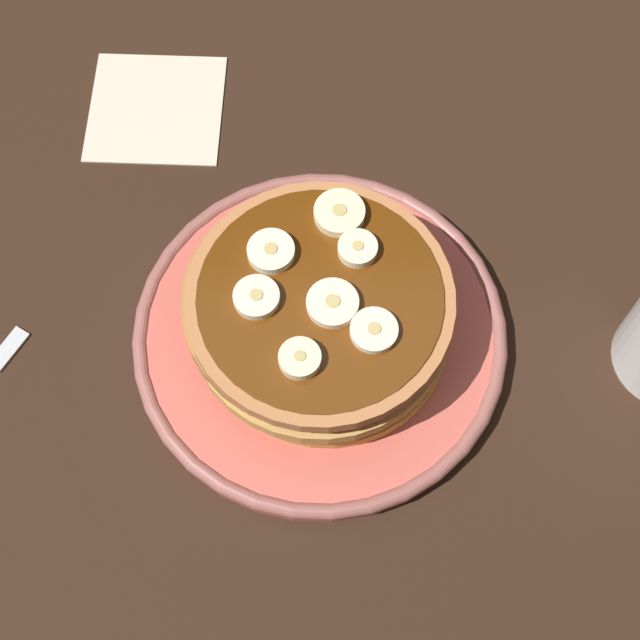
% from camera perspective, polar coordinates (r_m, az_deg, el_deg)
% --- Properties ---
extents(ground_plane, '(1.40, 1.40, 0.03)m').
position_cam_1_polar(ground_plane, '(0.71, -0.00, -1.74)').
color(ground_plane, black).
extents(plate, '(0.27, 0.27, 0.02)m').
position_cam_1_polar(plate, '(0.69, -0.00, -0.92)').
color(plate, '#CC594C').
rests_on(plate, ground_plane).
extents(pancake_stack, '(0.19, 0.19, 0.06)m').
position_cam_1_polar(pancake_stack, '(0.66, -0.07, 0.32)').
color(pancake_stack, gold).
rests_on(pancake_stack, plate).
extents(banana_slice_0, '(0.04, 0.04, 0.01)m').
position_cam_1_polar(banana_slice_0, '(0.62, 0.76, 0.99)').
color(banana_slice_0, '#FAE6C1').
rests_on(banana_slice_0, pancake_stack).
extents(banana_slice_1, '(0.03, 0.03, 0.01)m').
position_cam_1_polar(banana_slice_1, '(0.64, -2.98, 4.14)').
color(banana_slice_1, '#EEEBC5').
rests_on(banana_slice_1, pancake_stack).
extents(banana_slice_2, '(0.03, 0.03, 0.01)m').
position_cam_1_polar(banana_slice_2, '(0.61, -1.23, -2.37)').
color(banana_slice_2, '#F4E6B9').
rests_on(banana_slice_2, pancake_stack).
extents(banana_slice_3, '(0.03, 0.03, 0.01)m').
position_cam_1_polar(banana_slice_3, '(0.64, 2.29, 4.31)').
color(banana_slice_3, '#F0EABF').
rests_on(banana_slice_3, pancake_stack).
extents(banana_slice_4, '(0.03, 0.03, 0.01)m').
position_cam_1_polar(banana_slice_4, '(0.63, -3.86, 1.21)').
color(banana_slice_4, beige).
rests_on(banana_slice_4, pancake_stack).
extents(banana_slice_5, '(0.03, 0.03, 0.01)m').
position_cam_1_polar(banana_slice_5, '(0.62, 3.28, -0.66)').
color(banana_slice_5, '#ECE4C4').
rests_on(banana_slice_5, pancake_stack).
extents(banana_slice_6, '(0.04, 0.04, 0.01)m').
position_cam_1_polar(banana_slice_6, '(0.66, 1.18, 6.46)').
color(banana_slice_6, beige).
rests_on(banana_slice_6, pancake_stack).
extents(napkin, '(0.12, 0.12, 0.00)m').
position_cam_1_polar(napkin, '(0.81, -9.90, 12.53)').
color(napkin, beige).
rests_on(napkin, ground_plane).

